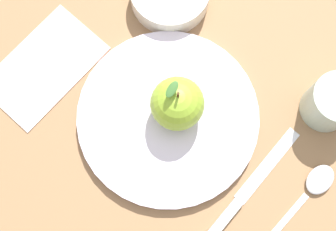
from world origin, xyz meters
TOP-DOWN VIEW (x-y plane):
  - ground_plane at (0.00, 0.00)m, footprint 2.40×2.40m
  - dinner_plate at (0.02, -0.02)m, footprint 0.27×0.27m
  - apple at (0.01, -0.03)m, footprint 0.08×0.08m
  - cup at (-0.15, -0.18)m, footprint 0.07×0.07m
  - knife at (-0.14, 0.01)m, footprint 0.02×0.22m
  - spoon at (-0.21, -0.07)m, footprint 0.04×0.16m
  - linen_napkin at (0.21, 0.04)m, footprint 0.11×0.18m

SIDE VIEW (x-z plane):
  - ground_plane at x=0.00m, z-range 0.00..0.00m
  - linen_napkin at x=0.21m, z-range 0.00..0.00m
  - knife at x=-0.14m, z-range 0.00..0.01m
  - spoon at x=-0.21m, z-range 0.00..0.01m
  - dinner_plate at x=0.02m, z-range 0.00..0.02m
  - cup at x=-0.15m, z-range 0.00..0.07m
  - apple at x=0.01m, z-range 0.01..0.10m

